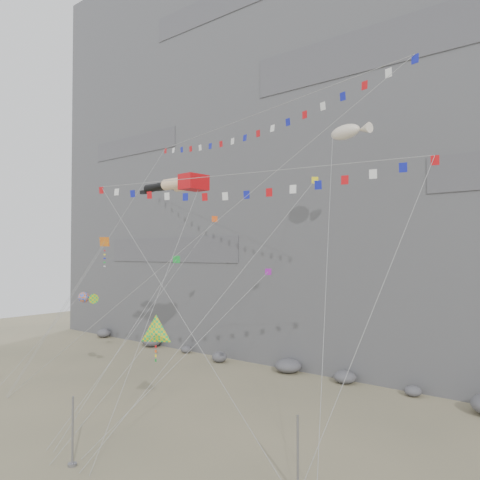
{
  "coord_description": "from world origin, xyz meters",
  "views": [
    {
      "loc": [
        24.92,
        -21.63,
        11.66
      ],
      "look_at": [
        0.41,
        9.0,
        12.72
      ],
      "focal_mm": 35.0,
      "sensor_mm": 36.0,
      "label": 1
    }
  ],
  "objects": [
    {
      "name": "delta_kite",
      "position": [
        1.91,
        -1.56,
        6.49
      ],
      "size": [
        2.43,
        7.27,
        9.21
      ],
      "color": "#E1BD0B",
      "rests_on": "ground"
    },
    {
      "name": "anchor_pole_right",
      "position": [
        12.92,
        -2.19,
        1.92
      ],
      "size": [
        0.12,
        0.12,
        3.84
      ],
      "primitive_type": "cylinder",
      "color": "gray",
      "rests_on": "ground"
    },
    {
      "name": "small_kite_a",
      "position": [
        -3.1,
        9.46,
        14.41
      ],
      "size": [
        2.52,
        17.52,
        22.41
      ],
      "color": "#FF5415",
      "rests_on": "ground"
    },
    {
      "name": "anchor_pole_center",
      "position": [
        1.63,
        -7.19,
        1.89
      ],
      "size": [
        0.12,
        0.12,
        3.77
      ],
      "primitive_type": "cylinder",
      "color": "gray",
      "rests_on": "ground"
    },
    {
      "name": "talus_boulders",
      "position": [
        0.0,
        17.0,
        0.6
      ],
      "size": [
        60.0,
        3.0,
        1.2
      ],
      "primitive_type": null,
      "color": "#5C5B60",
      "rests_on": "ground"
    },
    {
      "name": "flag_banner_upper",
      "position": [
        1.29,
        9.37,
        23.12
      ],
      "size": [
        29.66,
        17.19,
        30.31
      ],
      "color": "red",
      "rests_on": "ground"
    },
    {
      "name": "small_kite_b",
      "position": [
        5.25,
        5.81,
        10.03
      ],
      "size": [
        4.58,
        13.2,
        16.7
      ],
      "color": "purple",
      "rests_on": "ground"
    },
    {
      "name": "small_kite_c",
      "position": [
        -1.36,
        3.26,
        10.99
      ],
      "size": [
        1.34,
        11.06,
        15.2
      ],
      "color": "green",
      "rests_on": "ground"
    },
    {
      "name": "ground",
      "position": [
        0.0,
        0.0,
        0.0
      ],
      "size": [
        120.0,
        120.0,
        0.0
      ],
      "primitive_type": "plane",
      "color": "gray",
      "rests_on": "ground"
    },
    {
      "name": "legs_kite",
      "position": [
        -2.3,
        4.42,
        17.09
      ],
      "size": [
        9.96,
        13.01,
        21.03
      ],
      "rotation": [
        0.0,
        0.0,
        -0.06
      ],
      "color": "red",
      "rests_on": "ground"
    },
    {
      "name": "fish_windsock",
      "position": [
        -11.09,
        1.64,
        7.75
      ],
      "size": [
        4.69,
        7.81,
        10.58
      ],
      "color": "#FF670D",
      "rests_on": "ground"
    },
    {
      "name": "blimp_windsock",
      "position": [
        8.59,
        11.99,
        21.08
      ],
      "size": [
        7.46,
        15.46,
        26.0
      ],
      "color": "#F9E7CC",
      "rests_on": "ground"
    },
    {
      "name": "small_kite_d",
      "position": [
        7.64,
        8.22,
        16.55
      ],
      "size": [
        5.62,
        16.79,
        23.95
      ],
      "color": "yellow",
      "rests_on": "ground"
    },
    {
      "name": "flag_banner_lower",
      "position": [
        4.76,
        3.1,
        17.02
      ],
      "size": [
        25.12,
        8.17,
        19.95
      ],
      "color": "red",
      "rests_on": "ground"
    },
    {
      "name": "cliff",
      "position": [
        0.0,
        32.0,
        25.0
      ],
      "size": [
        80.0,
        28.0,
        50.0
      ],
      "primitive_type": "cube",
      "color": "slate",
      "rests_on": "ground"
    },
    {
      "name": "harlequin_kite",
      "position": [
        -9.19,
        2.33,
        12.53
      ],
      "size": [
        5.27,
        7.1,
        14.62
      ],
      "color": "red",
      "rests_on": "ground"
    }
  ]
}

